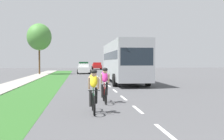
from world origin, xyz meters
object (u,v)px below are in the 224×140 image
at_px(sedan_white, 84,69).
at_px(suv_dark_green, 84,66).
at_px(street_tree_far, 39,37).
at_px(cyclist_lead, 93,91).
at_px(cyclist_trailing, 105,85).
at_px(pickup_red, 97,66).
at_px(bus_silver, 124,60).

bearing_deg(sedan_white, suv_dark_green, 89.20).
xyz_separation_m(suv_dark_green, street_tree_far, (-6.50, -11.98, 4.43)).
distance_m(cyclist_lead, cyclist_trailing, 2.57).
xyz_separation_m(cyclist_trailing, pickup_red, (2.89, 52.37, 0.02)).
height_order(suv_dark_green, pickup_red, suv_dark_green).
distance_m(cyclist_trailing, street_tree_far, 30.26).
height_order(suv_dark_green, street_tree_far, street_tree_far).
xyz_separation_m(sedan_white, street_tree_far, (-6.36, -1.71, 4.61)).
bearing_deg(cyclist_lead, sedan_white, 89.70).
bearing_deg(cyclist_trailing, bus_silver, 77.05).
relative_size(sedan_white, street_tree_far, 0.59).
relative_size(cyclist_lead, sedan_white, 0.40).
height_order(cyclist_trailing, pickup_red, pickup_red).
bearing_deg(sedan_white, pickup_red, 81.17).
distance_m(pickup_red, street_tree_far, 25.60).
bearing_deg(bus_silver, street_tree_far, 118.81).
bearing_deg(street_tree_far, pickup_red, 67.34).
xyz_separation_m(suv_dark_green, pickup_red, (3.20, 11.27, -0.12)).
height_order(cyclist_lead, suv_dark_green, suv_dark_green).
height_order(cyclist_trailing, street_tree_far, street_tree_far).
bearing_deg(bus_silver, cyclist_trailing, -102.95).
relative_size(pickup_red, street_tree_far, 0.70).
relative_size(cyclist_trailing, street_tree_far, 0.24).
height_order(bus_silver, street_tree_far, street_tree_far).
height_order(cyclist_trailing, bus_silver, bus_silver).
bearing_deg(pickup_red, cyclist_lead, -93.67).
bearing_deg(bus_silver, cyclist_lead, -103.15).
bearing_deg(bus_silver, sedan_white, 99.44).
bearing_deg(sedan_white, cyclist_trailing, -89.16).
xyz_separation_m(cyclist_trailing, suv_dark_green, (-0.31, 41.11, 0.14)).
xyz_separation_m(bus_silver, sedan_white, (-3.16, 19.03, -1.21)).
xyz_separation_m(bus_silver, pickup_red, (0.18, 40.57, -1.15)).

